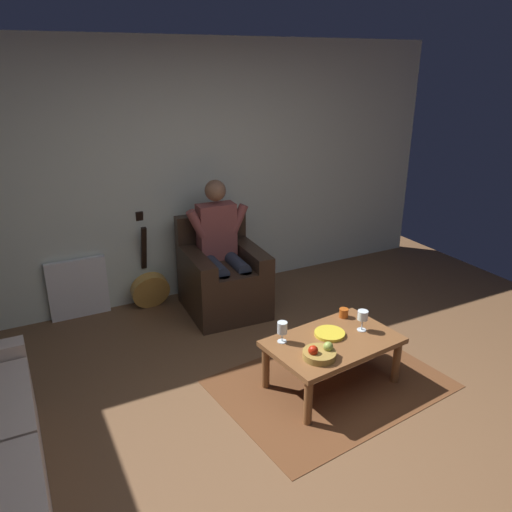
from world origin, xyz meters
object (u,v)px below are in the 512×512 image
object	(u,v)px
wine_glass_far	(282,329)
fruit_bowl	(320,353)
candle_jar	(344,313)
person_seated	(221,245)
wine_glass_near	(363,317)
decorative_dish	(330,334)
guitar	(150,287)
armchair	(223,278)
coffee_table	(333,346)

from	to	relation	value
wine_glass_far	fruit_bowl	distance (m)	0.34
fruit_bowl	candle_jar	world-z (taller)	fruit_bowl
person_seated	candle_jar	distance (m)	1.41
wine_glass_near	candle_jar	size ratio (longest dim) A/B	2.24
wine_glass_near	fruit_bowl	world-z (taller)	wine_glass_near
candle_jar	person_seated	bearing A→B (deg)	-69.10
fruit_bowl	decorative_dish	bearing A→B (deg)	-137.54
decorative_dish	candle_jar	size ratio (longest dim) A/B	3.14
person_seated	guitar	xyz separation A→B (m)	(0.63, -0.35, -0.46)
person_seated	guitar	world-z (taller)	person_seated
wine_glass_far	candle_jar	xyz separation A→B (m)	(-0.63, -0.10, -0.07)
guitar	wine_glass_far	world-z (taller)	guitar
armchair	guitar	bearing A→B (deg)	-26.55
person_seated	decorative_dish	bearing A→B (deg)	102.03
person_seated	guitar	size ratio (longest dim) A/B	1.33
person_seated	decorative_dish	distance (m)	1.52
wine_glass_near	candle_jar	distance (m)	0.25
armchair	wine_glass_far	distance (m)	1.41
wine_glass_near	wine_glass_far	bearing A→B (deg)	-12.04
coffee_table	wine_glass_near	size ratio (longest dim) A/B	6.23
coffee_table	guitar	xyz separation A→B (m)	(0.85, -1.90, -0.11)
candle_jar	coffee_table	bearing A→B (deg)	41.84
coffee_table	decorative_dish	bearing A→B (deg)	-103.36
armchair	coffee_table	xyz separation A→B (m)	(-0.21, 1.54, 0.01)
person_seated	wine_glass_near	bearing A→B (deg)	110.93
person_seated	wine_glass_far	distance (m)	1.42
coffee_table	fruit_bowl	bearing A→B (deg)	34.07
decorative_dish	candle_jar	world-z (taller)	candle_jar
coffee_table	guitar	bearing A→B (deg)	-66.02
candle_jar	fruit_bowl	bearing A→B (deg)	38.58
wine_glass_far	candle_jar	size ratio (longest dim) A/B	2.20
person_seated	fruit_bowl	distance (m)	1.72
guitar	fruit_bowl	xyz separation A→B (m)	(-0.62, 2.06, 0.20)
armchair	wine_glass_far	world-z (taller)	armchair
decorative_dish	person_seated	bearing A→B (deg)	-81.16
decorative_dish	guitar	bearing A→B (deg)	-64.80
person_seated	wine_glass_near	xyz separation A→B (m)	(-0.49, 1.53, -0.17)
armchair	wine_glass_near	size ratio (longest dim) A/B	5.52
armchair	decorative_dish	size ratio (longest dim) A/B	3.94
coffee_table	decorative_dish	size ratio (longest dim) A/B	4.45
armchair	wine_glass_far	bearing A→B (deg)	87.57
guitar	person_seated	bearing A→B (deg)	150.74
person_seated	decorative_dish	xyz separation A→B (m)	(-0.23, 1.48, -0.27)
wine_glass_far	decorative_dish	distance (m)	0.39
wine_glass_near	candle_jar	world-z (taller)	wine_glass_near
coffee_table	decorative_dish	xyz separation A→B (m)	(-0.02, -0.07, 0.07)
coffee_table	guitar	world-z (taller)	guitar
guitar	decorative_dish	xyz separation A→B (m)	(-0.86, 1.83, 0.18)
person_seated	wine_glass_near	distance (m)	1.62
fruit_bowl	person_seated	bearing A→B (deg)	-90.44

